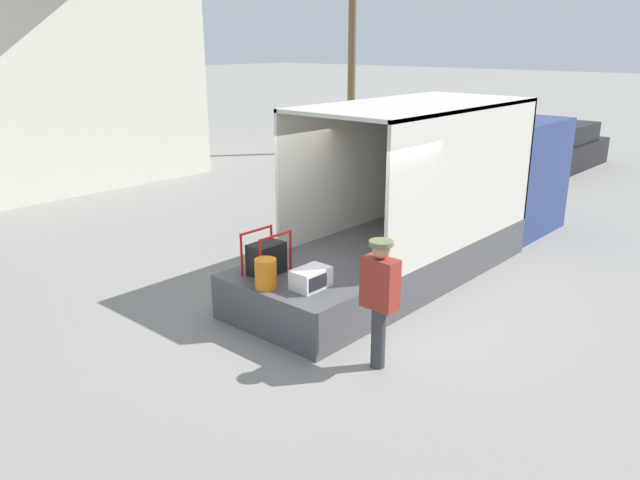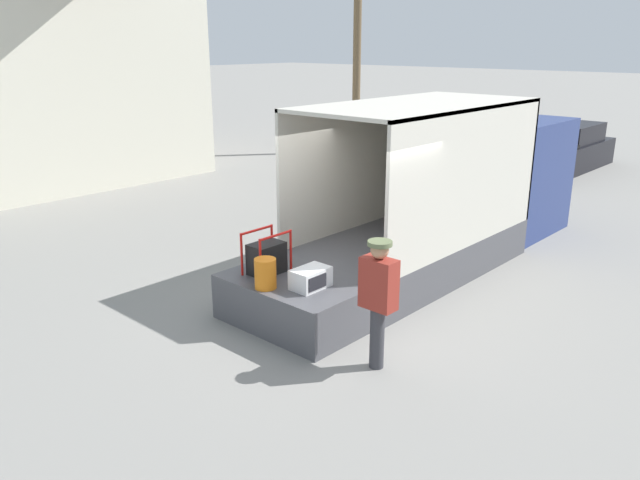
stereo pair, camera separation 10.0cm
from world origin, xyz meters
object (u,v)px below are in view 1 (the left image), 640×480
microwave (311,278)px  utility_pole (353,10)px  orange_bucket (266,274)px  portable_generator (267,257)px  box_truck (467,196)px  pickup_truck_black (549,151)px  worker_person (380,292)px

microwave → utility_pole: utility_pole is taller
orange_bucket → portable_generator: bearing=44.2°
orange_bucket → box_truck: bearing=-0.7°
box_truck → microwave: size_ratio=12.81×
portable_generator → pickup_truck_black: bearing=5.8°
pickup_truck_black → utility_pole: bearing=103.8°
box_truck → utility_pole: utility_pole is taller
box_truck → orange_bucket: (-5.35, 0.07, -0.12)m
utility_pole → worker_person: bearing=-139.9°
box_truck → microwave: 4.96m
box_truck → pickup_truck_black: size_ratio=1.33×
utility_pole → box_truck: bearing=-129.2°
microwave → orange_bucket: 0.61m
orange_bucket → pickup_truck_black: size_ratio=0.08×
worker_person → pickup_truck_black: worker_person is taller
box_truck → microwave: bearing=-175.6°
microwave → pickup_truck_black: bearing=9.3°
portable_generator → orange_bucket: 0.58m
box_truck → pickup_truck_black: box_truck is taller
microwave → pickup_truck_black: size_ratio=0.10×
worker_person → utility_pole: utility_pole is taller
microwave → worker_person: 1.28m
box_truck → microwave: (-4.94, -0.38, -0.19)m
portable_generator → box_truck: bearing=-5.5°
orange_bucket → pickup_truck_black: 14.09m
microwave → worker_person: bearing=-97.0°
portable_generator → pickup_truck_black: size_ratio=0.12×
portable_generator → orange_bucket: (-0.42, -0.41, -0.03)m
worker_person → utility_pole: size_ratio=0.17×
portable_generator → microwave: bearing=-90.3°
worker_person → pickup_truck_black: (13.72, 3.49, -0.42)m
box_truck → worker_person: bearing=-162.2°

